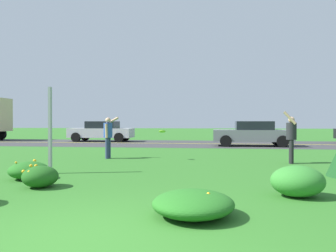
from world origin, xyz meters
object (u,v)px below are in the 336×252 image
person_catcher_dark_shirt (291,135)px  frisbee_lime (162,131)px  sign_post_near_path (50,130)px  car_gray_center_left (253,133)px  person_thrower_blue_shirt (108,134)px  car_silver_center_right (102,131)px

person_catcher_dark_shirt → frisbee_lime: (-4.52, 0.52, 0.10)m
sign_post_near_path → car_gray_center_left: (6.71, 11.64, -0.45)m
person_thrower_blue_shirt → sign_post_near_path: bearing=-95.9°
frisbee_lime → car_gray_center_left: size_ratio=0.06×
car_gray_center_left → car_silver_center_right: size_ratio=1.00×
sign_post_near_path → frisbee_lime: (2.56, 3.75, -0.13)m
sign_post_near_path → car_gray_center_left: size_ratio=0.53×
frisbee_lime → sign_post_near_path: bearing=-124.4°
person_thrower_blue_shirt → frisbee_lime: bearing=-5.4°
car_gray_center_left → frisbee_lime: bearing=-117.7°
person_catcher_dark_shirt → car_gray_center_left: 8.42m
sign_post_near_path → person_catcher_dark_shirt: bearing=24.5°
frisbee_lime → person_catcher_dark_shirt: bearing=-6.5°
person_catcher_dark_shirt → car_gray_center_left: (-0.37, 8.41, -0.22)m
car_silver_center_right → car_gray_center_left: bearing=-18.3°
frisbee_lime → car_gray_center_left: bearing=62.3°
person_thrower_blue_shirt → frisbee_lime: size_ratio=6.42×
sign_post_near_path → car_silver_center_right: size_ratio=0.53×
person_catcher_dark_shirt → car_silver_center_right: person_catcher_dark_shirt is taller
car_silver_center_right → person_catcher_dark_shirt: bearing=-48.0°
person_catcher_dark_shirt → person_thrower_blue_shirt: bearing=173.8°
car_gray_center_left → car_silver_center_right: same height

